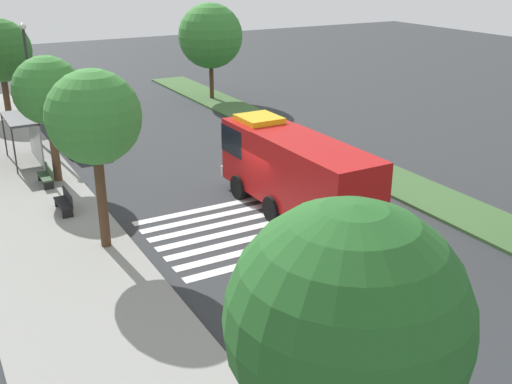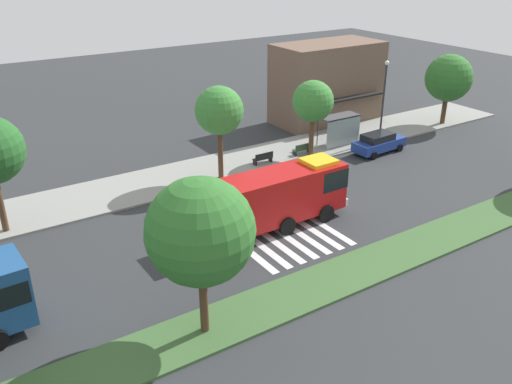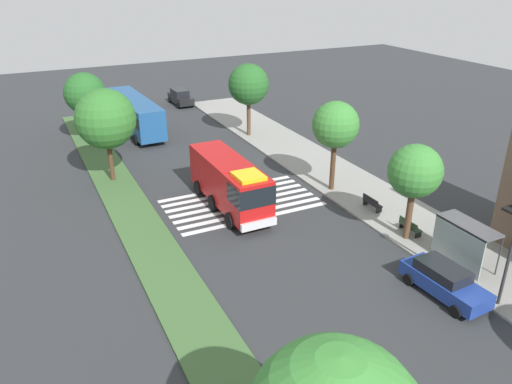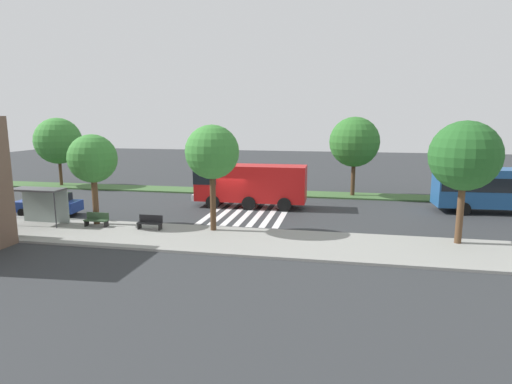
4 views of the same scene
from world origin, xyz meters
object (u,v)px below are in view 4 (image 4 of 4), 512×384
Objects in this scene: street_lamp at (4,163)px; sidewalk_tree_far_west at (465,156)px; sidewalk_tree_west at (212,153)px; median_tree_far_west at (473,146)px; fire_truck at (247,183)px; sidewalk_tree_center at (93,159)px; bench_west_of_shelter at (150,222)px; median_tree_west at (354,142)px; median_tree_center at (58,141)px; bus_stop_shelter at (42,198)px; parked_car_mid at (49,204)px; bench_near_shelter at (97,220)px.

street_lamp is 0.98× the size of sidewalk_tree_far_west.
sidewalk_tree_west is 23.93m from median_tree_far_west.
fire_truck is 12.07m from sidewalk_tree_center.
fire_truck reaches higher than bench_west_of_shelter.
median_tree_west is 1.01× the size of median_tree_center.
fire_truck is 16.62m from sidewalk_tree_far_west.
bus_stop_shelter is 0.49× the size of median_tree_west.
median_tree_west reaches higher than parked_car_mid.
sidewalk_tree_far_west is at bearing 158.06° from median_tree_center.
parked_car_mid is at bearing -137.03° from street_lamp.
fire_truck is at bearing -29.47° from sidewalk_tree_far_west.
parked_car_mid is at bearing -59.74° from bus_stop_shelter.
sidewalk_tree_center is (0.39, -0.59, 3.94)m from bench_near_shelter.
sidewalk_tree_far_west is at bearing 111.15° from median_tree_west.
parked_car_mid is 28.53m from sidewalk_tree_far_west.
street_lamp is 30.08m from sidewalk_tree_far_west.
sidewalk_tree_center is at bearing 153.99° from parked_car_mid.
sidewalk_tree_center is 19.44m from median_tree_center.
median_tree_center is (13.01, -14.45, 0.27)m from sidewalk_tree_center.
sidewalk_tree_center is 22.53m from median_tree_west.
median_tree_west is (-13.10, -15.04, 4.45)m from bench_west_of_shelter.
fire_truck is at bearing -160.55° from parked_car_mid.
sidewalk_tree_center is at bearing 176.82° from street_lamp.
bus_stop_shelter reaches higher than bench_west_of_shelter.
median_tree_west is (-9.03, -14.45, -0.06)m from sidewalk_tree_west.
sidewalk_tree_center is at bearing -0.00° from sidewalk_tree_far_west.
median_tree_center is (5.82, -14.05, 0.69)m from street_lamp.
sidewalk_tree_west is 1.11× the size of sidewalk_tree_center.
median_tree_west is at bearing -138.32° from bench_near_shelter.
bench_near_shelter is 8.42m from street_lamp.
median_tree_center is at bearing -67.51° from street_lamp.
median_tree_center reaches higher than bus_stop_shelter.
sidewalk_tree_west is at bearing 86.55° from fire_truck.
fire_truck is 1.30× the size of median_tree_center.
median_tree_west reaches higher than sidewalk_tree_west.
street_lamp is at bearing -15.76° from bus_stop_shelter.
parked_car_mid is at bearing -9.27° from sidewalk_tree_west.
median_tree_west reaches higher than sidewalk_tree_far_west.
median_tree_far_west is at bearing -150.82° from bench_near_shelter.
median_tree_center is at bearing -41.19° from bench_west_of_shelter.
fire_truck is 15.01m from bus_stop_shelter.
sidewalk_tree_center is at bearing 27.87° from median_tree_far_west.
sidewalk_tree_center is (-3.61, -0.61, 2.65)m from bus_stop_shelter.
bus_stop_shelter is at bearing 34.63° from fire_truck.
bus_stop_shelter is 26.69m from sidewalk_tree_far_west.
median_tree_west reaches higher than street_lamp.
bench_west_of_shelter is 19.24m from sidewalk_tree_far_west.
bench_west_of_shelter is 0.22× the size of median_tree_west.
street_lamp is at bearing -7.44° from bench_near_shelter.
sidewalk_tree_west is at bearing -177.06° from bus_stop_shelter.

